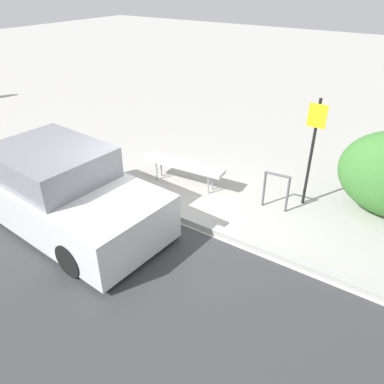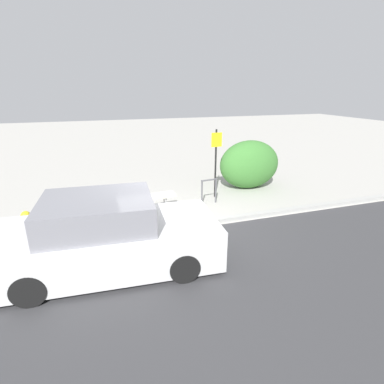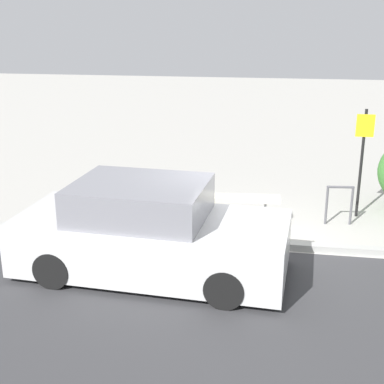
{
  "view_description": "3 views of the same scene",
  "coord_description": "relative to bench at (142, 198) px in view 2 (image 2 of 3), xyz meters",
  "views": [
    {
      "loc": [
        3.96,
        -5.04,
        4.32
      ],
      "look_at": [
        0.49,
        0.07,
        0.68
      ],
      "focal_mm": 35.0,
      "sensor_mm": 36.0,
      "label": 1
    },
    {
      "loc": [
        -1.68,
        -7.01,
        3.55
      ],
      "look_at": [
        0.78,
        0.51,
        0.8
      ],
      "focal_mm": 28.0,
      "sensor_mm": 36.0,
      "label": 2
    },
    {
      "loc": [
        0.4,
        -9.18,
        4.03
      ],
      "look_at": [
        -1.13,
        -0.12,
        1.05
      ],
      "focal_mm": 50.0,
      "sensor_mm": 36.0,
      "label": 3
    }
  ],
  "objects": [
    {
      "name": "parked_car_near",
      "position": [
        -1.11,
        -2.54,
        0.18
      ],
      "size": [
        4.5,
        2.14,
        1.55
      ],
      "rotation": [
        0.0,
        0.0,
        -0.06
      ],
      "color": "black",
      "rests_on": "ground_plane"
    },
    {
      "name": "ground_plane",
      "position": [
        0.52,
        -1.21,
        -0.51
      ],
      "size": [
        60.0,
        60.0,
        0.0
      ],
      "primitive_type": "plane",
      "color": "#ADAAA3"
    },
    {
      "name": "fire_hydrant",
      "position": [
        -2.92,
        -0.71,
        -0.1
      ],
      "size": [
        0.36,
        0.22,
        0.77
      ],
      "color": "gold",
      "rests_on": "ground_plane"
    },
    {
      "name": "shrub_hedge",
      "position": [
        4.19,
        1.35,
        0.38
      ],
      "size": [
        2.28,
        1.4,
        1.77
      ],
      "color": "#3D7A33",
      "rests_on": "ground_plane"
    },
    {
      "name": "curb",
      "position": [
        0.52,
        -1.21,
        -0.44
      ],
      "size": [
        60.0,
        0.2,
        0.13
      ],
      "color": "#A8A8A3",
      "rests_on": "ground_plane"
    },
    {
      "name": "bench",
      "position": [
        0.0,
        0.0,
        0.0
      ],
      "size": [
        2.0,
        0.54,
        0.57
      ],
      "rotation": [
        0.0,
        0.0,
        0.09
      ],
      "color": "#99999E",
      "rests_on": "ground_plane"
    },
    {
      "name": "sign_post",
      "position": [
        2.6,
        0.77,
        0.88
      ],
      "size": [
        0.36,
        0.08,
        2.3
      ],
      "color": "black",
      "rests_on": "ground_plane"
    },
    {
      "name": "bike_rack",
      "position": [
        2.17,
        0.23,
        -0.01
      ],
      "size": [
        0.55,
        0.11,
        0.83
      ],
      "rotation": [
        0.0,
        0.0,
        0.1
      ],
      "color": "#515156",
      "rests_on": "ground_plane"
    }
  ]
}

